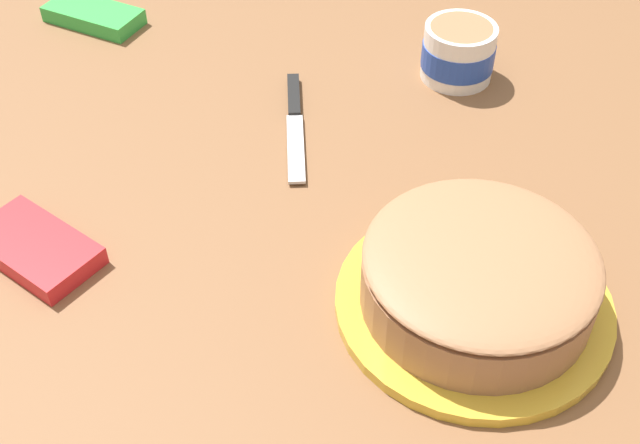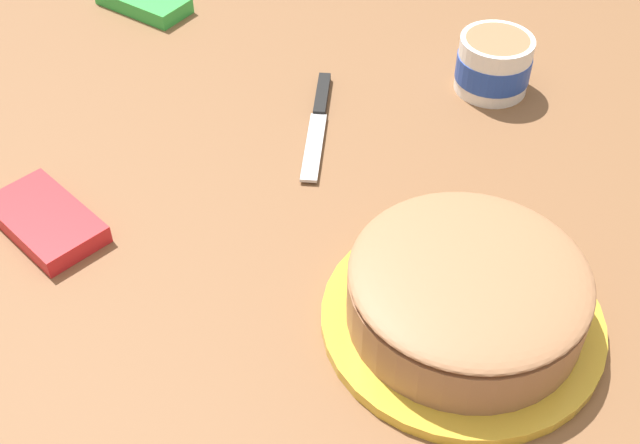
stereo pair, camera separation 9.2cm
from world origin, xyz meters
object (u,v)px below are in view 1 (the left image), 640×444
Objects in this scene: candy_box_lower at (36,248)px; candy_box_upper at (94,15)px; frosted_cake at (477,281)px; spreading_knife at (295,116)px; frosting_tub at (458,51)px.

candy_box_upper is at bearing -48.94° from candy_box_lower.
frosted_cake is 0.40m from spreading_knife.
frosted_cake is at bearing -152.23° from candy_box_lower.
frosted_cake is 0.45m from frosting_tub.
spreading_knife is at bearing -101.48° from candy_box_lower.
frosted_cake reaches higher than spreading_knife.
frosted_cake is at bearing 130.10° from spreading_knife.
frosted_cake is 0.50m from candy_box_lower.
frosting_tub is at bearing -85.14° from frosted_cake.
candy_box_upper is (0.62, -0.51, -0.03)m from frosted_cake.
candy_box_lower is 0.52m from candy_box_upper.
candy_box_upper is (0.58, -0.06, -0.03)m from frosting_tub.
frosting_tub is 0.71× the size of candy_box_lower.
candy_box_upper is (0.37, -0.21, 0.01)m from spreading_knife.
frosted_cake is at bearing 94.86° from frosting_tub.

